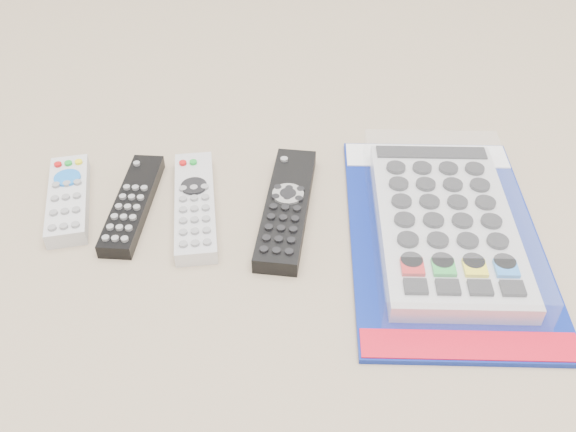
{
  "coord_description": "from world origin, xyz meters",
  "views": [
    {
      "loc": [
        -0.0,
        -0.55,
        0.48
      ],
      "look_at": [
        0.02,
        -0.03,
        0.01
      ],
      "focal_mm": 40.0,
      "sensor_mm": 36.0,
      "label": 1
    }
  ],
  "objects_px": {
    "remote_small_grey": "(68,198)",
    "remote_silver_dvd": "(195,205)",
    "jumbo_remote_packaged": "(445,221)",
    "remote_slim_black": "(133,204)",
    "remote_large_black": "(287,207)"
  },
  "relations": [
    {
      "from": "remote_small_grey",
      "to": "remote_silver_dvd",
      "type": "bearing_deg",
      "value": -16.13
    },
    {
      "from": "remote_small_grey",
      "to": "jumbo_remote_packaged",
      "type": "xyz_separation_m",
      "value": [
        0.42,
        -0.07,
        0.01
      ]
    },
    {
      "from": "remote_small_grey",
      "to": "remote_silver_dvd",
      "type": "relative_size",
      "value": 0.82
    },
    {
      "from": "remote_silver_dvd",
      "to": "remote_slim_black",
      "type": "bearing_deg",
      "value": 170.56
    },
    {
      "from": "remote_large_black",
      "to": "remote_slim_black",
      "type": "bearing_deg",
      "value": -175.05
    },
    {
      "from": "remote_small_grey",
      "to": "remote_slim_black",
      "type": "height_order",
      "value": "remote_small_grey"
    },
    {
      "from": "remote_large_black",
      "to": "remote_small_grey",
      "type": "bearing_deg",
      "value": -176.03
    },
    {
      "from": "remote_silver_dvd",
      "to": "remote_large_black",
      "type": "xyz_separation_m",
      "value": [
        0.1,
        -0.01,
        0.0
      ]
    },
    {
      "from": "remote_large_black",
      "to": "jumbo_remote_packaged",
      "type": "xyz_separation_m",
      "value": [
        0.17,
        -0.04,
        0.01
      ]
    },
    {
      "from": "remote_large_black",
      "to": "remote_silver_dvd",
      "type": "bearing_deg",
      "value": -175.15
    },
    {
      "from": "jumbo_remote_packaged",
      "to": "remote_silver_dvd",
      "type": "bearing_deg",
      "value": 173.36
    },
    {
      "from": "remote_slim_black",
      "to": "jumbo_remote_packaged",
      "type": "height_order",
      "value": "jumbo_remote_packaged"
    },
    {
      "from": "remote_small_grey",
      "to": "jumbo_remote_packaged",
      "type": "bearing_deg",
      "value": -18.78
    },
    {
      "from": "remote_large_black",
      "to": "jumbo_remote_packaged",
      "type": "bearing_deg",
      "value": -4.04
    },
    {
      "from": "remote_small_grey",
      "to": "remote_large_black",
      "type": "xyz_separation_m",
      "value": [
        0.25,
        -0.03,
        -0.0
      ]
    }
  ]
}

